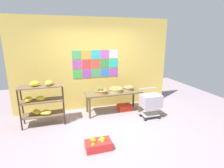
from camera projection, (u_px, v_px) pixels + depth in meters
name	position (u px, v px, depth m)	size (l,w,h in m)	color
ground	(111.00, 132.00, 4.19)	(9.27, 9.27, 0.00)	gray
back_wall_with_art	(95.00, 64.00, 5.37)	(4.78, 0.07, 2.72)	gold
banana_shelf_unit	(41.00, 101.00, 4.39)	(1.03, 0.39, 1.16)	#342019
display_table	(113.00, 94.00, 5.18)	(1.61, 0.58, 0.63)	brown
fruit_basket_right	(101.00, 91.00, 4.97)	(0.33, 0.33, 0.16)	#A56F42
fruit_basket_back_left	(128.00, 88.00, 5.31)	(0.33, 0.33, 0.13)	#9E6E4C
fruit_basket_left	(116.00, 90.00, 5.10)	(0.39, 0.39, 0.16)	tan
produce_crate_under_table	(125.00, 107.00, 5.44)	(0.42, 0.32, 0.17)	red
orange_crate_foreground	(98.00, 144.00, 3.54)	(0.52, 0.31, 0.23)	red
shopping_cart	(151.00, 102.00, 4.83)	(0.53, 0.42, 0.80)	black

